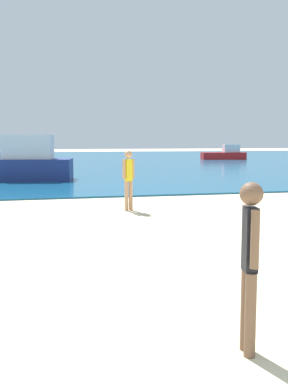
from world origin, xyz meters
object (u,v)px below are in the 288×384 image
(person_distant, at_px, (129,177))
(boat_far, at_px, (225,154))
(person_standing, at_px, (250,258))
(boat_near, at_px, (10,165))

(person_distant, bearing_deg, boat_far, -139.92)
(person_standing, distance_m, boat_far, 40.79)
(person_distant, height_order, boat_near, boat_near)
(person_distant, bearing_deg, boat_near, -91.77)
(person_standing, height_order, boat_near, boat_near)
(boat_near, bearing_deg, person_standing, 108.95)
(person_standing, xyz_separation_m, boat_near, (-2.99, 18.00, -0.09))
(person_distant, distance_m, boat_near, 10.36)
(person_standing, relative_size, boat_near, 0.24)
(boat_near, bearing_deg, person_distant, 119.79)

